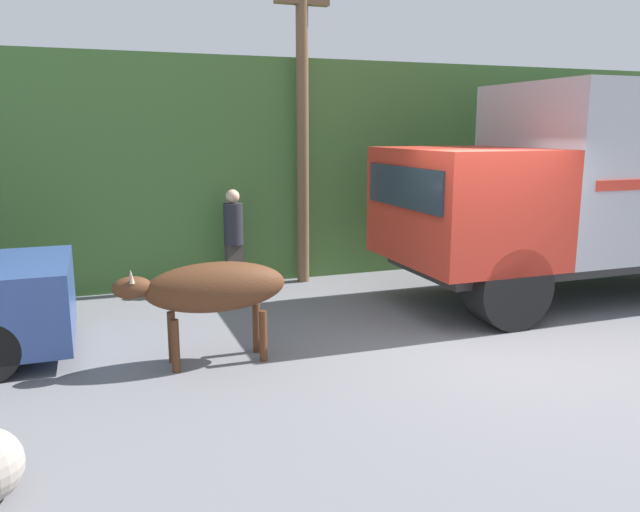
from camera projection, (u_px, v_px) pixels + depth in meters
ground_plane at (495, 345)px, 7.66m from camera, size 60.00×60.00×0.00m
hillside_embankment at (313, 163)px, 13.47m from camera, size 32.00×5.14×3.77m
building_backdrop at (123, 188)px, 11.14m from camera, size 5.16×2.70×3.12m
cargo_truck at (604, 182)px, 9.67m from camera, size 6.45×2.50×3.27m
brown_cow at (212, 289)px, 6.92m from camera, size 1.90×0.56×1.16m
pedestrian_on_hill at (234, 235)px, 10.05m from camera, size 0.35×0.35×1.66m
utility_pole at (302, 120)px, 10.33m from camera, size 0.90×0.20×5.23m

